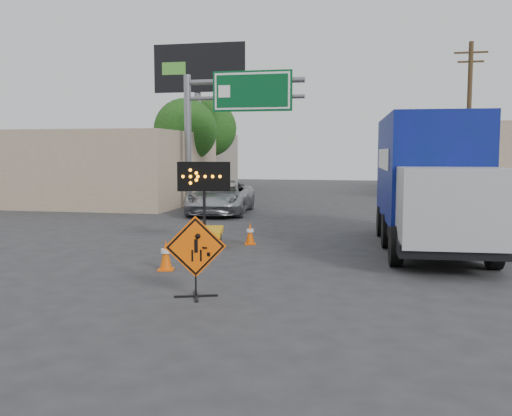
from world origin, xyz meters
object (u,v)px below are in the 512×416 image
(arrow_board, at_px, (204,226))
(box_truck, at_px, (429,189))
(pickup_truck, at_px, (221,197))
(construction_sign, at_px, (196,254))

(arrow_board, xyz_separation_m, box_truck, (6.78, 0.61, 1.21))
(pickup_truck, bearing_deg, box_truck, -48.74)
(construction_sign, height_order, box_truck, box_truck)
(construction_sign, xyz_separation_m, arrow_board, (-1.74, 6.28, -0.27))
(arrow_board, distance_m, pickup_truck, 9.07)
(construction_sign, relative_size, box_truck, 0.19)
(box_truck, bearing_deg, arrow_board, -178.06)
(construction_sign, distance_m, box_truck, 8.58)
(pickup_truck, distance_m, box_truck, 12.03)
(pickup_truck, height_order, box_truck, box_truck)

